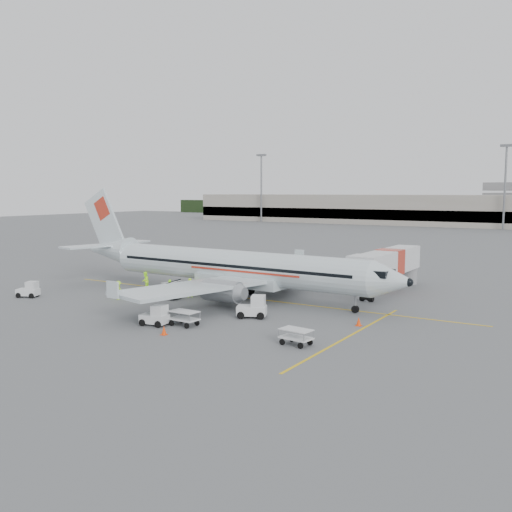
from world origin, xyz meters
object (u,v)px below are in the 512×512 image
object	(u,v)px
jet_bridge	(390,271)
tug_aft	(28,289)
tug_mid	(154,315)
aircraft	(234,244)
belt_loader	(164,286)
tug_fore	(252,306)

from	to	relation	value
jet_bridge	tug_aft	bearing A→B (deg)	-142.70
jet_bridge	tug_mid	bearing A→B (deg)	-112.99
aircraft	tug_aft	world-z (taller)	aircraft
aircraft	jet_bridge	xyz separation A→B (m)	(11.48, 10.71, -2.92)
aircraft	tug_mid	xyz separation A→B (m)	(1.22, -12.55, -4.27)
aircraft	tug_aft	size ratio (longest dim) A/B	18.64
aircraft	belt_loader	world-z (taller)	aircraft
tug_fore	aircraft	bearing A→B (deg)	108.98
belt_loader	tug_mid	bearing A→B (deg)	-60.13
jet_bridge	tug_aft	distance (m)	35.23
tug_mid	tug_aft	distance (m)	18.19
aircraft	belt_loader	distance (m)	7.65
aircraft	tug_fore	size ratio (longest dim) A/B	15.81
jet_bridge	belt_loader	size ratio (longest dim) A/B	3.76
belt_loader	tug_mid	size ratio (longest dim) A/B	2.12
aircraft	tug_fore	xyz separation A→B (m)	(6.02, -6.44, -4.16)
jet_bridge	tug_mid	distance (m)	25.46
jet_bridge	belt_loader	world-z (taller)	jet_bridge
jet_bridge	tug_aft	world-z (taller)	jet_bridge
belt_loader	tug_fore	xyz separation A→B (m)	(11.44, -2.68, -0.28)
tug_mid	tug_aft	xyz separation A→B (m)	(-18.04, 2.33, -0.03)
aircraft	tug_aft	distance (m)	20.15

